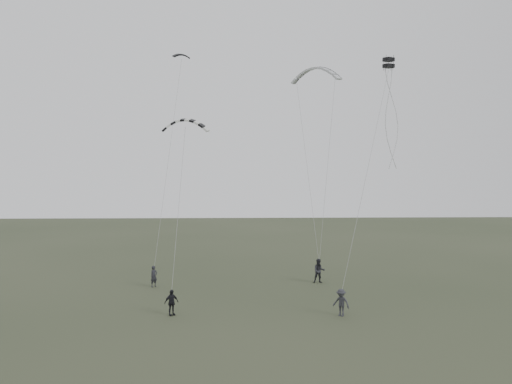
{
  "coord_description": "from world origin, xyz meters",
  "views": [
    {
      "loc": [
        0.15,
        -32.02,
        8.87
      ],
      "look_at": [
        1.46,
        5.64,
        7.55
      ],
      "focal_mm": 35.0,
      "sensor_mm": 36.0,
      "label": 1
    }
  ],
  "objects_px": {
    "flyer_left": "(154,276)",
    "flyer_right": "(319,271)",
    "flyer_far": "(341,302)",
    "kite_box": "(389,63)",
    "kite_pale_large": "(316,68)",
    "kite_striped": "(185,120)",
    "kite_dark_small": "(182,55)",
    "flyer_center": "(171,303)"
  },
  "relations": [
    {
      "from": "kite_striped",
      "to": "kite_box",
      "type": "bearing_deg",
      "value": -5.94
    },
    {
      "from": "flyer_right",
      "to": "kite_striped",
      "type": "relative_size",
      "value": 0.58
    },
    {
      "from": "flyer_right",
      "to": "kite_box",
      "type": "relative_size",
      "value": 2.83
    },
    {
      "from": "kite_striped",
      "to": "kite_dark_small",
      "type": "bearing_deg",
      "value": 100.99
    },
    {
      "from": "flyer_far",
      "to": "kite_dark_small",
      "type": "height_order",
      "value": "kite_dark_small"
    },
    {
      "from": "flyer_center",
      "to": "flyer_far",
      "type": "distance_m",
      "value": 10.67
    },
    {
      "from": "flyer_right",
      "to": "kite_dark_small",
      "type": "height_order",
      "value": "kite_dark_small"
    },
    {
      "from": "flyer_center",
      "to": "kite_pale_large",
      "type": "height_order",
      "value": "kite_pale_large"
    },
    {
      "from": "kite_dark_small",
      "to": "kite_pale_large",
      "type": "relative_size",
      "value": 0.32
    },
    {
      "from": "kite_striped",
      "to": "flyer_far",
      "type": "bearing_deg",
      "value": -27.15
    },
    {
      "from": "flyer_left",
      "to": "flyer_far",
      "type": "distance_m",
      "value": 15.68
    },
    {
      "from": "flyer_left",
      "to": "flyer_far",
      "type": "height_order",
      "value": "flyer_far"
    },
    {
      "from": "flyer_far",
      "to": "kite_pale_large",
      "type": "distance_m",
      "value": 22.33
    },
    {
      "from": "flyer_right",
      "to": "kite_pale_large",
      "type": "xyz_separation_m",
      "value": [
        0.29,
        4.24,
        17.38
      ]
    },
    {
      "from": "flyer_left",
      "to": "flyer_right",
      "type": "distance_m",
      "value": 13.32
    },
    {
      "from": "flyer_left",
      "to": "flyer_right",
      "type": "height_order",
      "value": "flyer_right"
    },
    {
      "from": "kite_box",
      "to": "kite_pale_large",
      "type": "bearing_deg",
      "value": 82.15
    },
    {
      "from": "flyer_left",
      "to": "flyer_right",
      "type": "relative_size",
      "value": 0.84
    },
    {
      "from": "flyer_left",
      "to": "flyer_far",
      "type": "xyz_separation_m",
      "value": [
        13.11,
        -8.59,
        0.02
      ]
    },
    {
      "from": "flyer_right",
      "to": "flyer_center",
      "type": "bearing_deg",
      "value": -140.02
    },
    {
      "from": "kite_pale_large",
      "to": "kite_box",
      "type": "distance_m",
      "value": 10.84
    },
    {
      "from": "kite_dark_small",
      "to": "kite_box",
      "type": "bearing_deg",
      "value": -54.96
    },
    {
      "from": "kite_pale_large",
      "to": "flyer_left",
      "type": "bearing_deg",
      "value": -128.68
    },
    {
      "from": "flyer_far",
      "to": "flyer_center",
      "type": "bearing_deg",
      "value": -145.45
    },
    {
      "from": "flyer_far",
      "to": "kite_pale_large",
      "type": "height_order",
      "value": "kite_pale_large"
    },
    {
      "from": "flyer_left",
      "to": "kite_striped",
      "type": "height_order",
      "value": "kite_striped"
    },
    {
      "from": "kite_pale_large",
      "to": "kite_box",
      "type": "xyz_separation_m",
      "value": [
        3.53,
        -10.09,
        -1.74
      ]
    },
    {
      "from": "flyer_left",
      "to": "kite_dark_small",
      "type": "bearing_deg",
      "value": 23.18
    },
    {
      "from": "kite_pale_large",
      "to": "kite_striped",
      "type": "bearing_deg",
      "value": -113.39
    },
    {
      "from": "kite_dark_small",
      "to": "kite_striped",
      "type": "relative_size",
      "value": 0.43
    },
    {
      "from": "kite_box",
      "to": "flyer_left",
      "type": "bearing_deg",
      "value": 137.04
    },
    {
      "from": "flyer_right",
      "to": "kite_dark_small",
      "type": "xyz_separation_m",
      "value": [
        -11.53,
        3.52,
        18.3
      ]
    },
    {
      "from": "flyer_far",
      "to": "kite_striped",
      "type": "bearing_deg",
      "value": -172.45
    },
    {
      "from": "flyer_center",
      "to": "flyer_right",
      "type": "bearing_deg",
      "value": 4.74
    },
    {
      "from": "flyer_right",
      "to": "kite_box",
      "type": "distance_m",
      "value": 17.13
    },
    {
      "from": "flyer_far",
      "to": "kite_box",
      "type": "distance_m",
      "value": 16.69
    },
    {
      "from": "flyer_right",
      "to": "flyer_center",
      "type": "relative_size",
      "value": 1.21
    },
    {
      "from": "flyer_center",
      "to": "kite_box",
      "type": "xyz_separation_m",
      "value": [
        14.65,
        3.22,
        15.81
      ]
    },
    {
      "from": "flyer_center",
      "to": "kite_box",
      "type": "distance_m",
      "value": 21.79
    },
    {
      "from": "flyer_far",
      "to": "kite_dark_small",
      "type": "distance_m",
      "value": 25.31
    },
    {
      "from": "flyer_center",
      "to": "kite_pale_large",
      "type": "distance_m",
      "value": 24.68
    },
    {
      "from": "kite_dark_small",
      "to": "kite_pale_large",
      "type": "distance_m",
      "value": 11.88
    }
  ]
}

